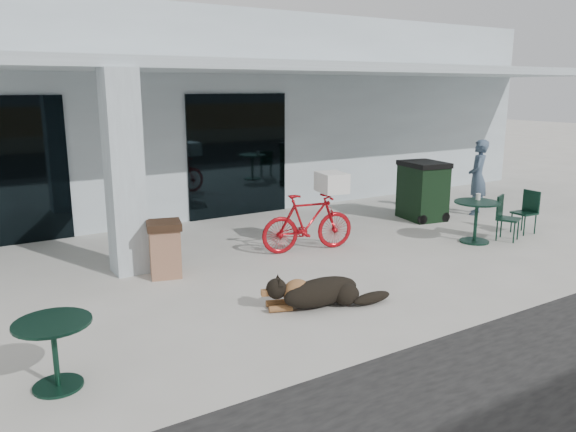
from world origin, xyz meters
TOP-DOWN VIEW (x-y plane):
  - ground at (0.00, 0.00)m, footprint 80.00×80.00m
  - building at (0.00, 8.50)m, footprint 22.00×7.00m
  - storefront_glass_right at (1.80, 4.98)m, footprint 2.40×0.06m
  - column at (-1.50, 2.30)m, footprint 0.50×0.50m
  - overhang at (0.00, 3.60)m, footprint 22.00×2.80m
  - bicycle at (1.52, 1.77)m, footprint 1.77×0.79m
  - laundry_basket at (1.96, 1.69)m, footprint 0.53×0.65m
  - dog at (0.22, -0.46)m, footprint 1.38×0.84m
  - cup_near_dog at (0.44, -0.03)m, footprint 0.10×0.10m
  - cafe_table_near at (-3.13, -0.80)m, footprint 0.88×0.88m
  - cafe_table_far at (4.49, 0.59)m, footprint 0.86×0.86m
  - cafe_chair_far_a at (5.12, 0.36)m, footprint 0.52×0.54m
  - cafe_chair_far_b at (5.83, 0.53)m, footprint 0.45×0.41m
  - person at (6.43, 2.20)m, footprint 0.74×0.70m
  - cup_on_table at (4.63, 0.70)m, footprint 0.09×0.09m
  - trash_receptacle at (-1.10, 1.80)m, footprint 0.62×0.62m
  - wheeled_bin at (5.03, 2.51)m, footprint 0.93×1.10m

SIDE VIEW (x-z plane):
  - ground at x=0.00m, z-range 0.00..0.00m
  - cup_near_dog at x=0.44m, z-range 0.00..0.10m
  - dog at x=0.22m, z-range 0.00..0.44m
  - cafe_table_near at x=-3.13m, z-range 0.00..0.68m
  - cafe_table_far at x=4.49m, z-range 0.00..0.78m
  - cafe_chair_far_a at x=5.12m, z-range 0.00..0.85m
  - cafe_chair_far_b at x=5.83m, z-range 0.00..0.85m
  - trash_receptacle at x=-1.10m, z-range 0.00..0.86m
  - bicycle at x=1.52m, z-range 0.00..1.03m
  - wheeled_bin at x=5.03m, z-range 0.00..1.27m
  - cup_on_table at x=4.63m, z-range 0.78..0.90m
  - person at x=6.43m, z-range 0.00..1.70m
  - laundry_basket at x=1.96m, z-range 1.03..1.38m
  - storefront_glass_right at x=1.80m, z-range 0.00..2.70m
  - column at x=-1.50m, z-range 0.00..3.12m
  - building at x=0.00m, z-range 0.00..4.50m
  - overhang at x=0.00m, z-range 3.12..3.30m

